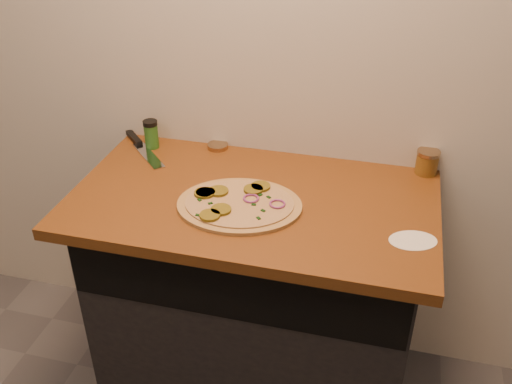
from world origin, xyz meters
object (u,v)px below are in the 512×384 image
(chefs_knife, at_px, (141,146))
(pizza, at_px, (238,204))
(salsa_jar, at_px, (427,162))
(spice_shaker, at_px, (151,134))

(chefs_knife, bearing_deg, pizza, -32.60)
(salsa_jar, bearing_deg, chefs_knife, -176.26)
(pizza, xyz_separation_m, salsa_jar, (0.58, 0.37, 0.03))
(pizza, xyz_separation_m, chefs_knife, (-0.47, 0.30, -0.00))
(salsa_jar, bearing_deg, pizza, -147.33)
(pizza, height_order, spice_shaker, spice_shaker)
(pizza, bearing_deg, salsa_jar, 32.67)
(chefs_knife, xyz_separation_m, spice_shaker, (0.04, 0.01, 0.05))
(pizza, relative_size, chefs_knife, 1.72)
(pizza, relative_size, salsa_jar, 5.14)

